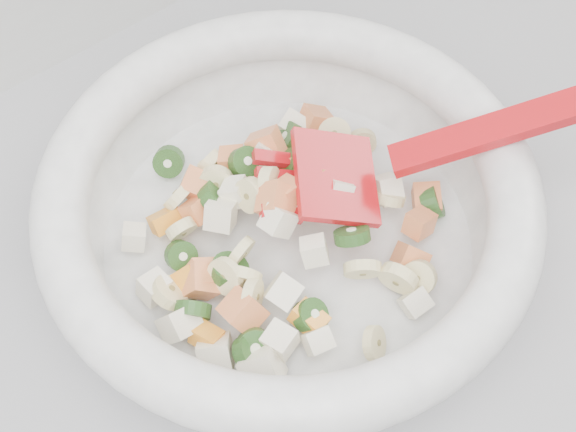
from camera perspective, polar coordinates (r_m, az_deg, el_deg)
counter at (r=1.03m, az=2.39°, el=-13.81°), size 2.00×0.60×0.90m
mixing_bowl at (r=0.57m, az=0.05°, el=0.41°), size 0.45×0.35×0.16m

